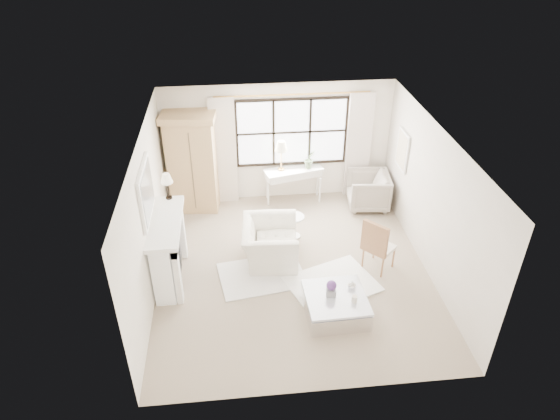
{
  "coord_description": "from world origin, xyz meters",
  "views": [
    {
      "loc": [
        -1.01,
        -7.29,
        6.0
      ],
      "look_at": [
        -0.22,
        0.2,
        1.22
      ],
      "focal_mm": 32.0,
      "sensor_mm": 36.0,
      "label": 1
    }
  ],
  "objects_px": {
    "console_table": "(293,185)",
    "coffee_table": "(335,305)",
    "club_armchair": "(270,243)",
    "armoire": "(192,162)"
  },
  "relations": [
    {
      "from": "console_table",
      "to": "coffee_table",
      "type": "distance_m",
      "value": 3.76
    },
    {
      "from": "console_table",
      "to": "coffee_table",
      "type": "height_order",
      "value": "console_table"
    },
    {
      "from": "club_armchair",
      "to": "armoire",
      "type": "bearing_deg",
      "value": 40.22
    },
    {
      "from": "console_table",
      "to": "club_armchair",
      "type": "height_order",
      "value": "console_table"
    },
    {
      "from": "coffee_table",
      "to": "console_table",
      "type": "bearing_deg",
      "value": 91.61
    },
    {
      "from": "armoire",
      "to": "coffee_table",
      "type": "bearing_deg",
      "value": -50.02
    },
    {
      "from": "armoire",
      "to": "console_table",
      "type": "distance_m",
      "value": 2.33
    },
    {
      "from": "console_table",
      "to": "club_armchair",
      "type": "relative_size",
      "value": 1.16
    },
    {
      "from": "coffee_table",
      "to": "club_armchair",
      "type": "bearing_deg",
      "value": 118.84
    },
    {
      "from": "armoire",
      "to": "console_table",
      "type": "relative_size",
      "value": 1.64
    }
  ]
}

